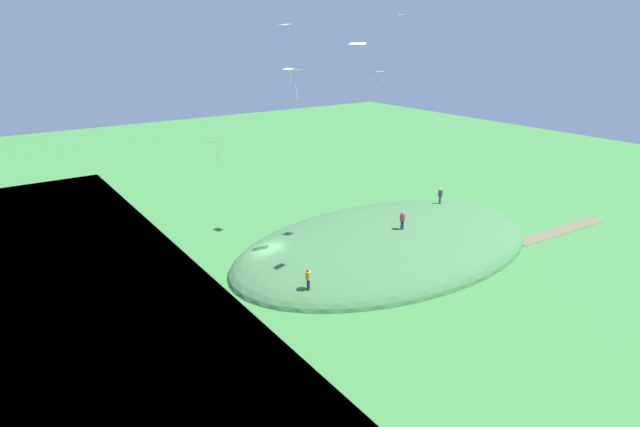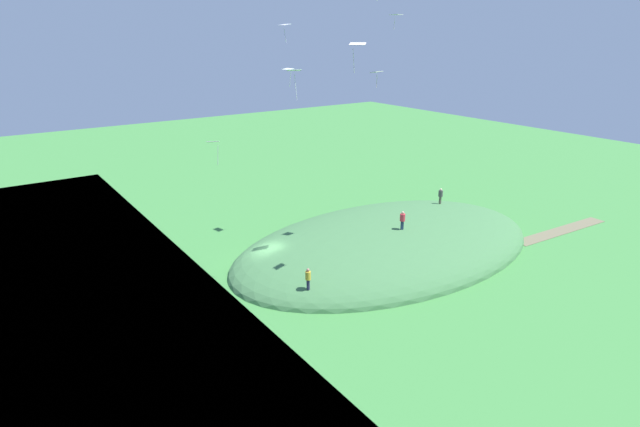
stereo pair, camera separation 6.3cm
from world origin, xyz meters
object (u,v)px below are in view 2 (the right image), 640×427
at_px(person_with_child, 441,194).
at_px(kite_5, 396,15).
at_px(kite_0, 294,72).
at_px(kite_6, 285,26).
at_px(kite_1, 213,143).
at_px(person_near_shore, 308,276).
at_px(kite_4, 357,45).
at_px(kite_7, 288,70).
at_px(person_on_hilltop, 403,218).
at_px(kite_2, 376,73).

distance_m(person_with_child, kite_5, 20.54).
xyz_separation_m(kite_0, kite_5, (8.98, -0.34, 3.82)).
bearing_deg(person_with_child, kite_5, 121.82).
bearing_deg(kite_6, kite_1, 121.08).
bearing_deg(kite_5, person_near_shore, -163.85).
xyz_separation_m(kite_1, kite_5, (11.48, -9.33, 10.00)).
bearing_deg(kite_0, kite_4, -5.17).
height_order(person_with_child, kite_7, kite_7).
bearing_deg(person_near_shore, person_on_hilltop, 91.17).
bearing_deg(person_on_hilltop, kite_5, -164.40).
relative_size(kite_0, kite_6, 1.52).
distance_m(person_on_hilltop, kite_0, 16.51).
bearing_deg(kite_4, person_near_shore, -156.16).
distance_m(person_on_hilltop, kite_5, 16.64).
distance_m(person_on_hilltop, kite_2, 14.82).
bearing_deg(kite_2, person_on_hilltop, 27.46).
xyz_separation_m(person_near_shore, kite_6, (2.28, 6.25, 17.10)).
xyz_separation_m(person_on_hilltop, kite_1, (-12.96, 9.78, 6.57)).
relative_size(person_on_hilltop, kite_4, 0.78).
bearing_deg(kite_0, person_on_hilltop, -4.31).
bearing_deg(kite_2, kite_6, 110.59).
distance_m(person_on_hilltop, kite_1, 17.52).
bearing_deg(person_with_child, kite_6, 104.26).
xyz_separation_m(kite_2, kite_4, (1.36, 3.77, 1.67)).
relative_size(person_with_child, person_near_shore, 0.99).
distance_m(kite_4, kite_5, 4.34).
bearing_deg(kite_6, kite_7, 57.07).
relative_size(kite_1, kite_2, 1.92).
height_order(person_on_hilltop, kite_0, kite_0).
relative_size(person_near_shore, kite_4, 0.77).
relative_size(person_near_shore, kite_7, 1.02).
distance_m(person_with_child, kite_4, 21.26).
xyz_separation_m(person_on_hilltop, kite_5, (-1.48, 0.45, 16.57)).
distance_m(kite_0, kite_2, 5.71).
bearing_deg(kite_0, kite_1, 105.57).
bearing_deg(person_on_hilltop, kite_2, -120.13).
height_order(person_with_child, person_near_shore, person_with_child).
xyz_separation_m(person_with_child, kite_2, (-15.97, -7.51, 13.30)).
height_order(person_near_shore, kite_1, kite_1).
distance_m(kite_2, kite_4, 4.34).
xyz_separation_m(person_with_child, kite_1, (-22.31, 5.71, 7.08)).
height_order(person_on_hilltop, kite_2, kite_2).
bearing_deg(person_with_child, kite_4, 117.72).
distance_m(person_on_hilltop, person_near_shore, 11.96).
relative_size(kite_0, kite_2, 1.96).
bearing_deg(kite_4, person_with_child, 14.37).
distance_m(person_with_child, kite_6, 24.80).
bearing_deg(kite_1, kite_6, -58.92).
bearing_deg(kite_7, kite_0, -119.30).
bearing_deg(person_on_hilltop, kite_4, -151.06).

